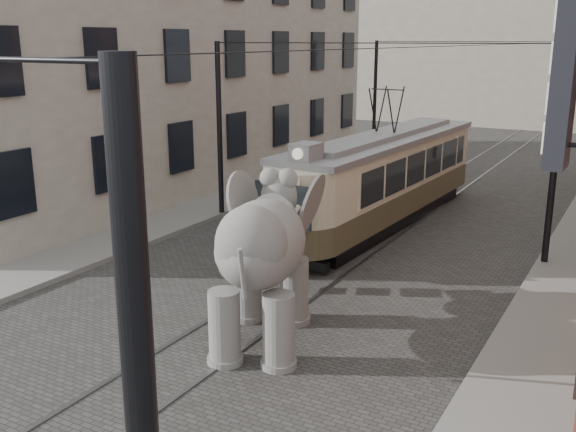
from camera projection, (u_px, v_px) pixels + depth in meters
The scene contains 9 objects.
ground at pixel (270, 304), 15.51m from camera, with size 120.00×120.00×0.00m, color #3D3A38.
tram_rails at pixel (270, 303), 15.51m from camera, with size 1.54×80.00×0.02m, color slate, non-canonical shape.
sidewalk_right at pixel (537, 360), 12.65m from camera, with size 2.00×60.00×0.15m, color slate.
sidewalk_left at pixel (74, 258), 18.58m from camera, with size 2.00×60.00×0.15m, color slate.
stucco_building at pixel (168, 65), 27.84m from camera, with size 7.00×24.00×10.00m, color gray.
distant_block at pixel (554, 26), 47.32m from camera, with size 28.00×10.00×14.00m, color gray.
catenary at pixel (352, 148), 19.03m from camera, with size 11.00×30.20×6.00m, color black, non-canonical shape.
tram at pixel (384, 157), 21.79m from camera, with size 2.36×11.42×4.53m, color beige, non-canonical shape.
elephant at pixel (261, 266), 13.20m from camera, with size 2.95×5.36×3.28m, color slate, non-canonical shape.
Camera 1 is at (7.45, -12.37, 6.05)m, focal length 40.92 mm.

